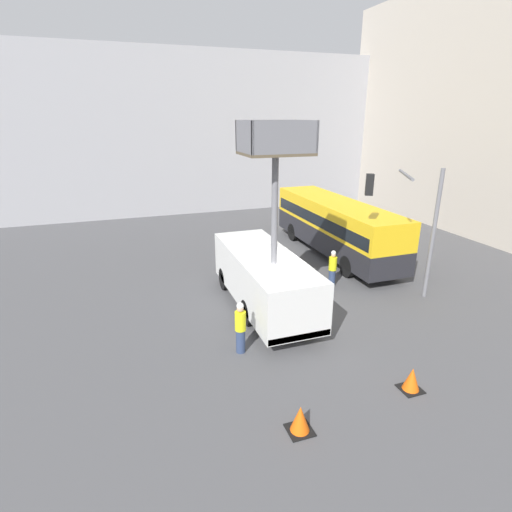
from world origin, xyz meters
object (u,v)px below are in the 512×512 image
object	(u,v)px
road_worker_near_truck	(240,328)
traffic_cone_near_truck	(300,419)
utility_truck	(264,274)
road_worker_directing	(333,268)
city_bus	(335,224)
traffic_light_pole	(410,212)
traffic_cone_mid_road	(412,380)

from	to	relation	value
road_worker_near_truck	traffic_cone_near_truck	distance (m)	4.09
utility_truck	road_worker_near_truck	world-z (taller)	utility_truck
road_worker_near_truck	road_worker_directing	size ratio (longest dim) A/B	1.05
road_worker_near_truck	utility_truck	bearing A→B (deg)	-17.77
utility_truck	traffic_cone_near_truck	size ratio (longest dim) A/B	10.06
city_bus	traffic_light_pole	world-z (taller)	traffic_light_pole
traffic_light_pole	traffic_cone_mid_road	distance (m)	7.86
traffic_light_pole	traffic_cone_mid_road	world-z (taller)	traffic_light_pole
traffic_cone_near_truck	traffic_light_pole	bearing A→B (deg)	37.87
road_worker_near_truck	traffic_cone_mid_road	xyz separation A→B (m)	(4.21, -3.60, -0.60)
city_bus	traffic_cone_near_truck	xyz separation A→B (m)	(-7.87, -12.17, -1.51)
city_bus	traffic_cone_mid_road	world-z (taller)	city_bus
traffic_light_pole	road_worker_directing	bearing A→B (deg)	142.38
road_worker_near_truck	traffic_cone_near_truck	bearing A→B (deg)	-158.81
road_worker_directing	traffic_cone_mid_road	bearing A→B (deg)	-177.45
traffic_light_pole	road_worker_near_truck	bearing A→B (deg)	-165.60
city_bus	traffic_cone_near_truck	world-z (taller)	city_bus
city_bus	traffic_cone_mid_road	bearing A→B (deg)	149.26
traffic_cone_near_truck	city_bus	bearing A→B (deg)	57.12
city_bus	traffic_cone_near_truck	bearing A→B (deg)	135.32
road_worker_near_truck	traffic_cone_near_truck	world-z (taller)	road_worker_near_truck
city_bus	road_worker_near_truck	distance (m)	11.62
city_bus	road_worker_directing	world-z (taller)	city_bus
city_bus	traffic_cone_mid_road	distance (m)	12.52
road_worker_directing	traffic_cone_near_truck	size ratio (longest dim) A/B	2.36
traffic_cone_near_truck	road_worker_directing	bearing A→B (deg)	55.98
utility_truck	traffic_cone_near_truck	world-z (taller)	utility_truck
traffic_light_pole	road_worker_near_truck	world-z (taller)	traffic_light_pole
traffic_light_pole	traffic_cone_near_truck	distance (m)	10.62
road_worker_directing	traffic_light_pole	bearing A→B (deg)	-113.21
traffic_cone_mid_road	utility_truck	bearing A→B (deg)	109.75
utility_truck	city_bus	size ratio (longest dim) A/B	0.70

